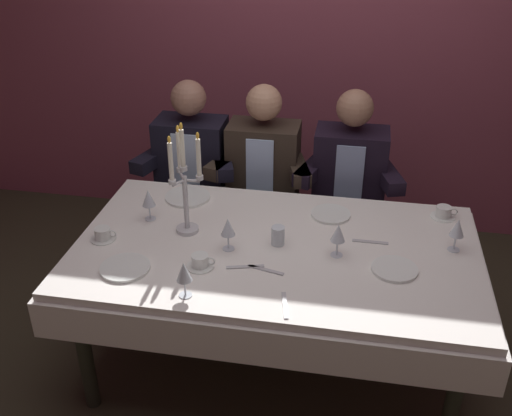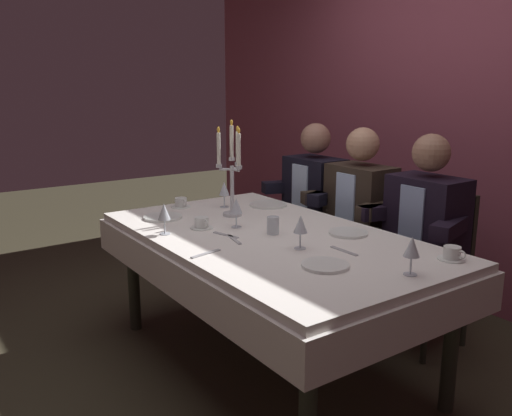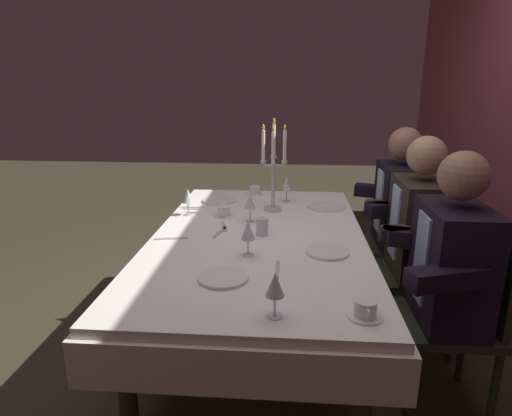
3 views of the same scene
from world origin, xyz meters
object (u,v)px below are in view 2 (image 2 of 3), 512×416
Objects in this scene: seated_diner_1 at (361,206)px; wine_glass_3 at (164,213)px; wine_glass_0 at (301,225)px; water_tumbler_0 at (273,225)px; dinner_plate_2 at (163,217)px; coffee_cup_1 at (181,203)px; coffee_cup_2 at (202,223)px; wine_glass_2 at (224,189)px; dining_table at (269,256)px; wine_glass_1 at (236,207)px; seated_diner_0 at (315,195)px; seated_diner_2 at (427,223)px; dinner_plate_1 at (325,265)px; dinner_plate_0 at (268,205)px; coffee_cup_0 at (452,254)px; dinner_plate_3 at (348,233)px; candelabra at (232,174)px; wine_glass_4 at (412,248)px.

wine_glass_3 is at bearing -94.47° from seated_diner_1.
water_tumbler_0 is (-0.28, 0.05, -0.07)m from wine_glass_0.
coffee_cup_1 is (-0.19, 0.22, 0.02)m from dinner_plate_2.
coffee_cup_2 reaches higher than dinner_plate_2.
wine_glass_2 is at bearing 121.28° from wine_glass_3.
wine_glass_1 reaches higher than dining_table.
coffee_cup_1 is at bearing -172.57° from water_tumbler_0.
seated_diner_0 is 0.96m from seated_diner_2.
dining_table is 21.00× the size of water_tumbler_0.
water_tumbler_0 is at bearing 167.07° from dinner_plate_1.
dinner_plate_0 is 1.18× the size of dinner_plate_1.
wine_glass_3 is 1.42m from coffee_cup_0.
dining_table is at bearing 6.16° from coffee_cup_1.
wine_glass_1 reaches higher than water_tumbler_0.
dinner_plate_3 is 1.24× the size of wine_glass_1.
dinner_plate_3 is at bearing 36.77° from dinner_plate_2.
candelabra reaches higher than seated_diner_2.
dinner_plate_2 is at bearing -163.10° from wine_glass_0.
wine_glass_0 and wine_glass_4 have the same top height.
seated_diner_1 is 0.52m from seated_diner_2.
dinner_plate_0 is 1.20m from dinner_plate_1.
dinner_plate_1 is at bearing 21.62° from wine_glass_3.
candelabra is 3.45× the size of wine_glass_2.
dinner_plate_0 is 1.49× the size of wine_glass_3.
dinner_plate_3 is 1.14m from coffee_cup_1.
coffee_cup_1 is at bearing 179.34° from dinner_plate_1.
seated_diner_0 is at bearing 104.10° from candelabra.
dinner_plate_3 is 1.54× the size of coffee_cup_2.
wine_glass_1 reaches higher than dinner_plate_3.
coffee_cup_0 is at bearing 16.27° from candelabra.
coffee_cup_2 is 0.11× the size of seated_diner_1.
wine_glass_1 reaches higher than coffee_cup_0.
seated_diner_0 is at bearing 180.00° from seated_diner_2.
dining_table is 0.43m from dinner_plate_3.
dinner_plate_1 and dinner_plate_2 have the same top height.
wine_glass_4 is at bearing 16.98° from coffee_cup_2.
wine_glass_0 reaches higher than dinner_plate_2.
seated_diner_1 is (-1.03, 0.77, -0.12)m from wine_glass_4.
wine_glass_3 is (0.23, -0.84, 0.11)m from dinner_plate_0.
wine_glass_2 is (-0.22, 0.08, -0.14)m from candelabra.
water_tumbler_0 is at bearing -9.93° from wine_glass_2.
coffee_cup_0 is at bearing -43.17° from seated_diner_2.
dinner_plate_1 is 1.56× the size of coffee_cup_0.
dinner_plate_0 and dinner_plate_1 have the same top height.
dinner_plate_2 is at bearing -97.14° from dinner_plate_0.
wine_glass_2 is 1.24× the size of coffee_cup_2.
wine_glass_4 is 1.18m from coffee_cup_2.
dinner_plate_2 is 0.29m from coffee_cup_1.
coffee_cup_2 is at bearing -163.02° from wine_glass_4.
coffee_cup_2 is (-0.31, -0.25, -0.02)m from water_tumbler_0.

